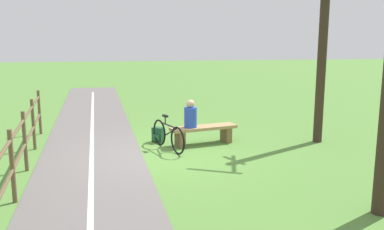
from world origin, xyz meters
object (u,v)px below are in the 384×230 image
at_px(bench, 204,132).
at_px(person_seated, 191,115).
at_px(bicycle, 168,135).
at_px(tree_mid_field, 323,51).
at_px(backpack, 158,135).

height_order(bench, person_seated, person_seated).
distance_m(person_seated, bicycle, 0.82).
xyz_separation_m(bench, bicycle, (0.99, 0.39, 0.03)).
distance_m(bicycle, tree_mid_field, 4.62).
relative_size(bench, bicycle, 1.15).
distance_m(backpack, tree_mid_field, 4.91).
bearing_deg(person_seated, bicycle, 12.52).
height_order(bench, bicycle, bicycle).
height_order(bicycle, backpack, bicycle).
bearing_deg(bench, tree_mid_field, 161.78).
bearing_deg(bicycle, bench, 90.79).
distance_m(person_seated, tree_mid_field, 3.87).
bearing_deg(backpack, bicycle, 103.88).
xyz_separation_m(bench, backpack, (1.19, -0.40, -0.14)).
bearing_deg(backpack, tree_mid_field, 171.38).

